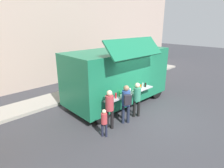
# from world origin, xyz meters

# --- Properties ---
(ground_plane) EXTENTS (60.00, 60.00, 0.00)m
(ground_plane) POSITION_xyz_m (0.00, 0.00, 0.00)
(ground_plane) COLOR #38383D
(curb_strip) EXTENTS (28.00, 1.60, 0.15)m
(curb_strip) POSITION_xyz_m (-3.88, 4.86, 0.07)
(curb_strip) COLOR #9E998E
(curb_strip) RESTS_ON ground
(building_behind) EXTENTS (32.00, 2.40, 8.21)m
(building_behind) POSITION_xyz_m (-2.88, 8.76, 4.11)
(building_behind) COLOR #B59F91
(building_behind) RESTS_ON ground
(food_truck_main) EXTENTS (5.50, 3.18, 3.47)m
(food_truck_main) POSITION_xyz_m (0.13, 2.24, 1.53)
(food_truck_main) COLOR #1A744E
(food_truck_main) RESTS_ON ground
(trash_bin) EXTENTS (0.60, 0.60, 1.02)m
(trash_bin) POSITION_xyz_m (3.63, 4.56, 0.51)
(trash_bin) COLOR #30633B
(trash_bin) RESTS_ON ground
(customer_front_ordering) EXTENTS (0.33, 0.33, 1.61)m
(customer_front_ordering) POSITION_xyz_m (-0.44, 0.53, 0.96)
(customer_front_ordering) COLOR black
(customer_front_ordering) RESTS_ON ground
(customer_mid_with_backpack) EXTENTS (0.49, 0.54, 1.69)m
(customer_mid_with_backpack) POSITION_xyz_m (-1.24, 0.46, 1.03)
(customer_mid_with_backpack) COLOR #1E2539
(customer_mid_with_backpack) RESTS_ON ground
(customer_rear_waiting) EXTENTS (0.33, 0.33, 1.63)m
(customer_rear_waiting) POSITION_xyz_m (-1.98, 0.68, 0.97)
(customer_rear_waiting) COLOR black
(customer_rear_waiting) RESTS_ON ground
(child_near_queue) EXTENTS (0.23, 0.23, 1.11)m
(child_near_queue) POSITION_xyz_m (-2.53, 0.38, 0.67)
(child_near_queue) COLOR #1F2237
(child_near_queue) RESTS_ON ground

